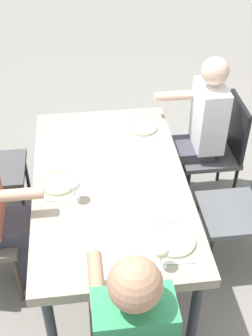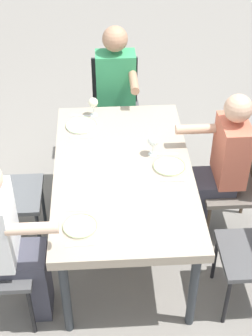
% 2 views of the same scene
% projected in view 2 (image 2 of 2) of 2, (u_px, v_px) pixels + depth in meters
% --- Properties ---
extents(ground_plane, '(16.00, 16.00, 0.00)m').
position_uv_depth(ground_plane, '(123.00, 243.00, 3.97)').
color(ground_plane, gray).
extents(dining_table, '(1.66, 0.97, 0.75)m').
position_uv_depth(dining_table, '(123.00, 176.00, 3.54)').
color(dining_table, tan).
rests_on(dining_table, ground).
extents(chair_mid_north, '(0.44, 0.44, 0.92)m').
position_uv_depth(chair_mid_north, '(0.00, 188.00, 3.67)').
color(chair_mid_north, '#5B5E61').
rests_on(chair_mid_north, ground).
extents(chair_mid_south, '(0.44, 0.44, 0.87)m').
position_uv_depth(chair_mid_south, '(241.00, 181.00, 3.77)').
color(chair_mid_south, '#6A6158').
rests_on(chair_mid_south, ground).
extents(chair_head_east, '(0.44, 0.44, 0.93)m').
position_uv_depth(chair_head_east, '(116.00, 103.00, 4.62)').
color(chair_head_east, '#4F4F50').
rests_on(chair_head_east, ground).
extents(diner_woman_green, '(0.50, 0.35, 1.32)m').
position_uv_depth(diner_woman_green, '(116.00, 96.00, 4.37)').
color(diner_woman_green, '#3F3F4C').
rests_on(diner_woman_green, ground).
extents(diner_man_white, '(0.35, 0.49, 1.26)m').
position_uv_depth(diner_man_white, '(220.00, 165.00, 3.67)').
color(diner_man_white, '#3F3F4C').
rests_on(diner_man_white, ground).
extents(diner_guest_third, '(0.35, 0.49, 1.28)m').
position_uv_depth(diner_guest_third, '(10.00, 241.00, 3.06)').
color(diner_guest_third, '#3F3F4C').
rests_on(diner_guest_third, ground).
extents(plate_0, '(0.21, 0.21, 0.02)m').
position_uv_depth(plate_0, '(80.00, 226.00, 3.05)').
color(plate_0, silver).
rests_on(plate_0, dining_table).
extents(fork_0, '(0.02, 0.17, 0.01)m').
position_uv_depth(fork_0, '(80.00, 245.00, 2.93)').
color(fork_0, silver).
rests_on(fork_0, dining_table).
extents(spoon_0, '(0.02, 0.17, 0.01)m').
position_uv_depth(spoon_0, '(80.00, 210.00, 3.17)').
color(spoon_0, silver).
rests_on(spoon_0, dining_table).
extents(plate_1, '(0.23, 0.23, 0.02)m').
position_uv_depth(plate_1, '(169.00, 166.00, 3.51)').
color(plate_1, silver).
rests_on(plate_1, dining_table).
extents(wine_glass_1, '(0.08, 0.08, 0.16)m').
position_uv_depth(wine_glass_1, '(153.00, 141.00, 3.56)').
color(wine_glass_1, white).
rests_on(wine_glass_1, dining_table).
extents(fork_1, '(0.03, 0.17, 0.01)m').
position_uv_depth(fork_1, '(172.00, 180.00, 3.40)').
color(fork_1, silver).
rests_on(fork_1, dining_table).
extents(spoon_1, '(0.03, 0.17, 0.01)m').
position_uv_depth(spoon_1, '(166.00, 154.00, 3.63)').
color(spoon_1, silver).
rests_on(spoon_1, dining_table).
extents(plate_2, '(0.24, 0.24, 0.02)m').
position_uv_depth(plate_2, '(81.00, 125.00, 3.91)').
color(plate_2, white).
rests_on(plate_2, dining_table).
extents(wine_glass_2, '(0.08, 0.08, 0.16)m').
position_uv_depth(wine_glass_2, '(93.00, 103.00, 3.98)').
color(wine_glass_2, white).
rests_on(wine_glass_2, dining_table).
extents(fork_2, '(0.02, 0.17, 0.01)m').
position_uv_depth(fork_2, '(81.00, 137.00, 3.80)').
color(fork_2, silver).
rests_on(fork_2, dining_table).
extents(spoon_2, '(0.02, 0.17, 0.01)m').
position_uv_depth(spoon_2, '(81.00, 116.00, 4.03)').
color(spoon_2, silver).
rests_on(spoon_2, dining_table).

